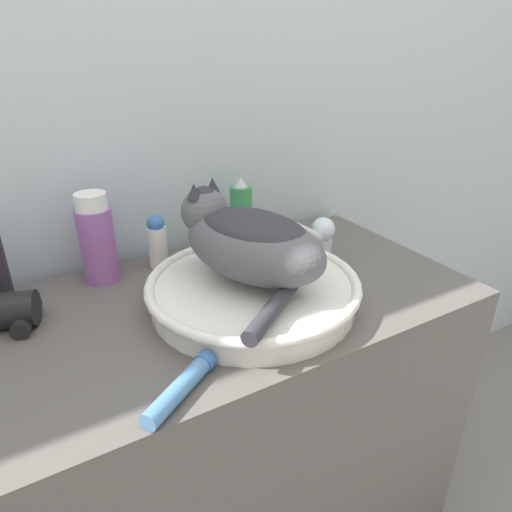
{
  "coord_description": "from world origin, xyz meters",
  "views": [
    {
      "loc": [
        -0.35,
        -0.45,
        1.28
      ],
      "look_at": [
        0.04,
        0.21,
        0.92
      ],
      "focal_mm": 32.0,
      "sensor_mm": 36.0,
      "label": 1
    }
  ],
  "objects_px": {
    "spray_bottle_trigger": "(241,216)",
    "deodorant_stick": "(157,241)",
    "cream_tube": "(181,387)",
    "cat": "(248,240)",
    "faucet": "(320,236)",
    "mouthwash_bottle": "(97,240)"
  },
  "relations": [
    {
      "from": "cat",
      "to": "mouthwash_bottle",
      "type": "relative_size",
      "value": 1.91
    },
    {
      "from": "faucet",
      "to": "cream_tube",
      "type": "distance_m",
      "value": 0.51
    },
    {
      "from": "cat",
      "to": "faucet",
      "type": "bearing_deg",
      "value": -93.94
    },
    {
      "from": "spray_bottle_trigger",
      "to": "cream_tube",
      "type": "distance_m",
      "value": 0.54
    },
    {
      "from": "cat",
      "to": "deodorant_stick",
      "type": "bearing_deg",
      "value": -0.08
    },
    {
      "from": "cat",
      "to": "faucet",
      "type": "height_order",
      "value": "cat"
    },
    {
      "from": "faucet",
      "to": "mouthwash_bottle",
      "type": "bearing_deg",
      "value": -40.84
    },
    {
      "from": "cat",
      "to": "deodorant_stick",
      "type": "height_order",
      "value": "cat"
    },
    {
      "from": "deodorant_stick",
      "to": "spray_bottle_trigger",
      "type": "bearing_deg",
      "value": 0.0
    },
    {
      "from": "mouthwash_bottle",
      "to": "deodorant_stick",
      "type": "xyz_separation_m",
      "value": [
        0.13,
        -0.0,
        -0.03
      ]
    },
    {
      "from": "cat",
      "to": "spray_bottle_trigger",
      "type": "xyz_separation_m",
      "value": [
        0.12,
        0.24,
        -0.05
      ]
    },
    {
      "from": "deodorant_stick",
      "to": "cream_tube",
      "type": "height_order",
      "value": "deodorant_stick"
    },
    {
      "from": "cream_tube",
      "to": "cat",
      "type": "bearing_deg",
      "value": 40.04
    },
    {
      "from": "cat",
      "to": "deodorant_stick",
      "type": "relative_size",
      "value": 2.98
    },
    {
      "from": "spray_bottle_trigger",
      "to": "mouthwash_bottle",
      "type": "xyz_separation_m",
      "value": [
        -0.34,
        0.0,
        0.01
      ]
    },
    {
      "from": "cat",
      "to": "mouthwash_bottle",
      "type": "height_order",
      "value": "cat"
    },
    {
      "from": "faucet",
      "to": "deodorant_stick",
      "type": "relative_size",
      "value": 1.19
    },
    {
      "from": "spray_bottle_trigger",
      "to": "deodorant_stick",
      "type": "relative_size",
      "value": 1.43
    },
    {
      "from": "faucet",
      "to": "cream_tube",
      "type": "height_order",
      "value": "faucet"
    },
    {
      "from": "faucet",
      "to": "cream_tube",
      "type": "relative_size",
      "value": 1.02
    },
    {
      "from": "spray_bottle_trigger",
      "to": "cat",
      "type": "bearing_deg",
      "value": -115.87
    },
    {
      "from": "mouthwash_bottle",
      "to": "deodorant_stick",
      "type": "bearing_deg",
      "value": -0.0
    }
  ]
}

